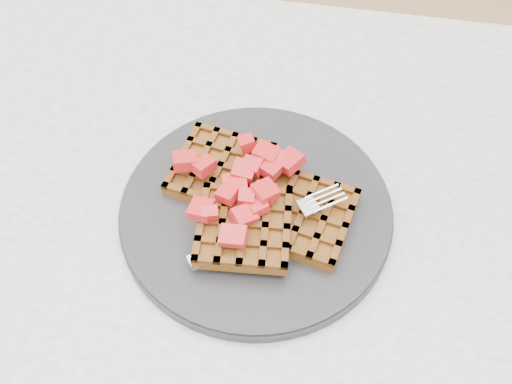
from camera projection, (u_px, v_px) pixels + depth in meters
table at (299, 291)px, 0.68m from camera, size 1.20×0.80×0.75m
plate at (256, 210)px, 0.61m from camera, size 0.29×0.29×0.02m
waffles at (256, 202)px, 0.59m from camera, size 0.21×0.18×0.03m
strawberry_pile at (256, 184)px, 0.57m from camera, size 0.15×0.15×0.02m
fork at (279, 228)px, 0.57m from camera, size 0.16×0.13×0.02m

